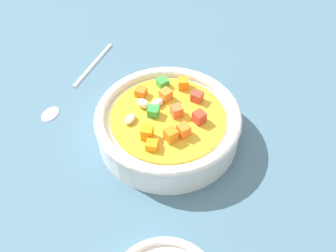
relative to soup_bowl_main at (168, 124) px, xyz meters
The scene contains 3 objects.
ground_plane 3.77cm from the soup_bowl_main, 165.37° to the right, with size 140.00×140.00×2.00cm, color #42667A.
soup_bowl_main is the anchor object (origin of this frame).
spoon 18.96cm from the soup_bowl_main, 40.61° to the left, with size 17.17×14.77×0.95cm.
Camera 1 is at (-36.97, 11.05, 44.95)cm, focal length 42.91 mm.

